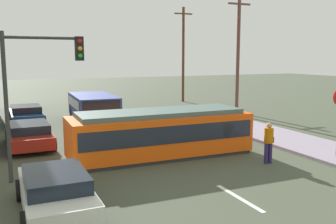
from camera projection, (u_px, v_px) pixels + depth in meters
The scene contains 13 objects.
ground_plane at pixel (181, 164), 14.96m from camera, with size 120.00×120.00×0.00m, color #444B3A.
lane_stripe_2 at pixel (239, 198), 11.35m from camera, with size 0.16×2.40×0.01m, color silver.
lane_stripe_3 at pixel (124, 130), 21.71m from camera, with size 0.16×2.40×0.01m, color silver.
lane_stripe_4 at pixel (99, 115), 27.12m from camera, with size 0.16×2.40×0.01m, color silver.
streetcar_tram at pixel (160, 132), 16.04m from camera, with size 7.82×2.65×2.00m.
city_bus at pixel (93, 106), 24.49m from camera, with size 2.71×5.43×1.77m.
pedestrian_crossing at pixel (269, 140), 14.91m from camera, with size 0.49×0.36×1.67m.
parked_sedan_mid at pixel (55, 190), 10.27m from camera, with size 1.95×4.20×1.19m.
parked_sedan_far at pixel (30, 134), 17.62m from camera, with size 2.09×4.31×1.19m.
parked_sedan_furthest at pixel (26, 114), 23.70m from camera, with size 2.12×4.14×1.19m.
traffic_light_mast at pixel (38, 78), 12.68m from camera, with size 2.68×0.33×5.09m.
utility_pole_mid at pixel (238, 54), 26.64m from camera, with size 1.80×0.24×8.50m.
utility_pole_far at pixel (183, 53), 34.85m from camera, with size 1.80×0.24×8.75m.
Camera 1 is at (-6.42, -3.00, 4.28)m, focal length 39.90 mm.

